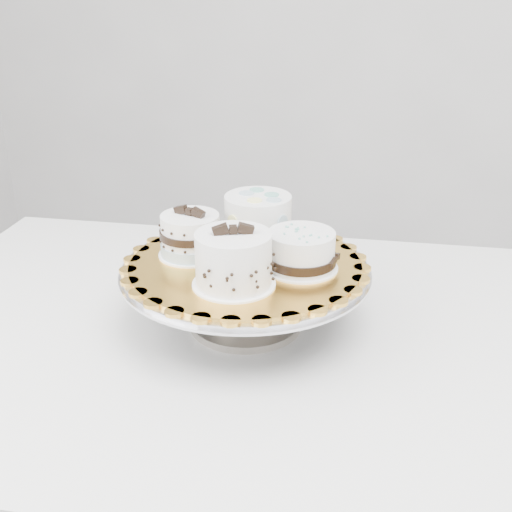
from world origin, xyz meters
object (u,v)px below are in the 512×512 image
(cake_stand, at_px, (246,284))
(cake_dots, at_px, (258,219))
(cake_swirl, at_px, (234,261))
(cake_banded, at_px, (191,237))
(table, at_px, (256,369))
(cake_board, at_px, (245,264))
(cake_ribbon, at_px, (302,252))

(cake_stand, bearing_deg, cake_dots, 94.84)
(cake_swirl, bearing_deg, cake_banded, 116.81)
(table, height_order, cake_board, cake_board)
(table, distance_m, cake_ribbon, 0.22)
(table, distance_m, cake_stand, 0.15)
(cake_ribbon, bearing_deg, cake_swirl, -129.07)
(cake_board, bearing_deg, table, -28.86)
(cake_board, bearing_deg, cake_dots, 94.84)
(cake_dots, relative_size, cake_ribbon, 1.11)
(cake_board, xyz_separation_m, cake_ribbon, (0.09, 0.01, 0.03))
(cake_stand, bearing_deg, cake_swirl, -83.04)
(cake_dots, bearing_deg, cake_board, -94.67)
(cake_stand, xyz_separation_m, cake_ribbon, (0.09, 0.01, 0.07))
(cake_swirl, xyz_separation_m, cake_dots, (-0.02, 0.17, 0.00))
(table, height_order, cake_banded, cake_banded)
(cake_banded, xyz_separation_m, cake_dots, (0.08, 0.09, 0.01))
(table, relative_size, cake_stand, 3.45)
(cake_banded, relative_size, cake_ribbon, 0.92)
(table, height_order, cake_swirl, cake_swirl)
(cake_ribbon, bearing_deg, table, -161.13)
(cake_banded, bearing_deg, cake_dots, 57.21)
(cake_swirl, height_order, cake_dots, cake_swirl)
(cake_stand, bearing_deg, cake_board, 104.04)
(cake_banded, bearing_deg, cake_board, 11.50)
(table, distance_m, cake_board, 0.18)
(cake_banded, bearing_deg, cake_ribbon, 13.48)
(cake_dots, bearing_deg, cake_swirl, -93.65)
(cake_dots, bearing_deg, cake_stand, -94.67)
(table, height_order, cake_stand, cake_stand)
(cake_dots, xyz_separation_m, cake_ribbon, (0.10, -0.08, -0.01))
(cake_banded, distance_m, cake_ribbon, 0.18)
(cake_board, xyz_separation_m, cake_banded, (-0.09, 0.00, 0.03))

